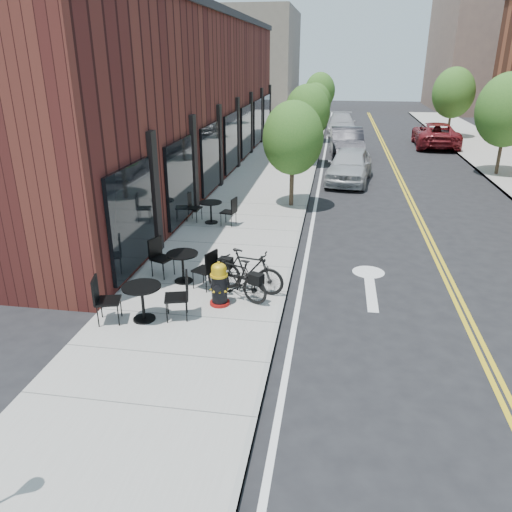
{
  "coord_description": "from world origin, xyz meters",
  "views": [
    {
      "loc": [
        0.96,
        -9.18,
        5.32
      ],
      "look_at": [
        -0.74,
        1.49,
        1.0
      ],
      "focal_mm": 35.0,
      "sensor_mm": 36.0,
      "label": 1
    }
  ],
  "objects_px": {
    "bistro_set_b": "(183,263)",
    "parked_car_a": "(350,165)",
    "parked_car_b": "(347,143)",
    "parked_car_far": "(435,135)",
    "bicycle_left": "(236,278)",
    "parked_car_c": "(341,124)",
    "fire_hydrant": "(219,284)",
    "bistro_set_a": "(142,298)",
    "bistro_set_c": "(211,209)",
    "bicycle_right": "(248,271)"
  },
  "relations": [
    {
      "from": "bistro_set_c",
      "to": "bicycle_right",
      "type": "bearing_deg",
      "value": -54.03
    },
    {
      "from": "bicycle_right",
      "to": "bistro_set_a",
      "type": "relative_size",
      "value": 0.9
    },
    {
      "from": "bistro_set_a",
      "to": "bistro_set_b",
      "type": "distance_m",
      "value": 2.03
    },
    {
      "from": "bistro_set_a",
      "to": "bistro_set_c",
      "type": "height_order",
      "value": "bistro_set_a"
    },
    {
      "from": "bicycle_right",
      "to": "bistro_set_b",
      "type": "xyz_separation_m",
      "value": [
        -1.69,
        0.31,
        -0.03
      ]
    },
    {
      "from": "bicycle_right",
      "to": "bistro_set_c",
      "type": "height_order",
      "value": "bicycle_right"
    },
    {
      "from": "parked_car_far",
      "to": "parked_car_a",
      "type": "bearing_deg",
      "value": 65.15
    },
    {
      "from": "bicycle_left",
      "to": "bistro_set_c",
      "type": "distance_m",
      "value": 5.76
    },
    {
      "from": "fire_hydrant",
      "to": "bistro_set_c",
      "type": "height_order",
      "value": "fire_hydrant"
    },
    {
      "from": "parked_car_b",
      "to": "parked_car_far",
      "type": "bearing_deg",
      "value": 35.93
    },
    {
      "from": "bicycle_left",
      "to": "parked_car_c",
      "type": "bearing_deg",
      "value": -159.77
    },
    {
      "from": "parked_car_c",
      "to": "bistro_set_c",
      "type": "bearing_deg",
      "value": -102.54
    },
    {
      "from": "bistro_set_b",
      "to": "bistro_set_c",
      "type": "bearing_deg",
      "value": 118.99
    },
    {
      "from": "bistro_set_b",
      "to": "parked_car_c",
      "type": "distance_m",
      "value": 27.53
    },
    {
      "from": "parked_car_c",
      "to": "bicycle_right",
      "type": "bearing_deg",
      "value": -96.21
    },
    {
      "from": "bistro_set_c",
      "to": "parked_car_far",
      "type": "xyz_separation_m",
      "value": [
        10.16,
        17.88,
        0.17
      ]
    },
    {
      "from": "bistro_set_a",
      "to": "parked_car_a",
      "type": "height_order",
      "value": "parked_car_a"
    },
    {
      "from": "parked_car_a",
      "to": "fire_hydrant",
      "type": "bearing_deg",
      "value": -95.52
    },
    {
      "from": "parked_car_b",
      "to": "bistro_set_b",
      "type": "bearing_deg",
      "value": -106.03
    },
    {
      "from": "fire_hydrant",
      "to": "bistro_set_a",
      "type": "height_order",
      "value": "fire_hydrant"
    },
    {
      "from": "bistro_set_b",
      "to": "bistro_set_c",
      "type": "xyz_separation_m",
      "value": [
        -0.46,
        4.72,
        -0.02
      ]
    },
    {
      "from": "bistro_set_a",
      "to": "parked_car_far",
      "type": "height_order",
      "value": "parked_car_far"
    },
    {
      "from": "bicycle_left",
      "to": "bistro_set_a",
      "type": "distance_m",
      "value": 2.18
    },
    {
      "from": "bicycle_left",
      "to": "bistro_set_b",
      "type": "height_order",
      "value": "bicycle_left"
    },
    {
      "from": "bistro_set_b",
      "to": "parked_car_a",
      "type": "height_order",
      "value": "parked_car_a"
    },
    {
      "from": "bistro_set_a",
      "to": "parked_car_c",
      "type": "distance_m",
      "value": 29.55
    },
    {
      "from": "bistro_set_c",
      "to": "parked_car_b",
      "type": "height_order",
      "value": "parked_car_b"
    },
    {
      "from": "parked_car_far",
      "to": "bicycle_left",
      "type": "bearing_deg",
      "value": 73.05
    },
    {
      "from": "bistro_set_b",
      "to": "bicycle_right",
      "type": "bearing_deg",
      "value": 13.16
    },
    {
      "from": "bistro_set_a",
      "to": "bistro_set_c",
      "type": "bearing_deg",
      "value": 75.78
    },
    {
      "from": "bicycle_left",
      "to": "bistro_set_b",
      "type": "bearing_deg",
      "value": -90.47
    },
    {
      "from": "parked_car_a",
      "to": "parked_car_c",
      "type": "xyz_separation_m",
      "value": [
        -0.39,
        15.31,
        -0.04
      ]
    },
    {
      "from": "bicycle_left",
      "to": "parked_car_c",
      "type": "height_order",
      "value": "parked_car_c"
    },
    {
      "from": "parked_car_b",
      "to": "fire_hydrant",
      "type": "bearing_deg",
      "value": -101.96
    },
    {
      "from": "fire_hydrant",
      "to": "parked_car_a",
      "type": "relative_size",
      "value": 0.23
    },
    {
      "from": "fire_hydrant",
      "to": "bistro_set_a",
      "type": "distance_m",
      "value": 1.72
    },
    {
      "from": "bicycle_left",
      "to": "parked_car_far",
      "type": "xyz_separation_m",
      "value": [
        8.23,
        23.3,
        0.14
      ]
    },
    {
      "from": "bistro_set_a",
      "to": "bistro_set_b",
      "type": "bearing_deg",
      "value": 66.65
    },
    {
      "from": "bistro_set_b",
      "to": "parked_car_far",
      "type": "distance_m",
      "value": 24.59
    },
    {
      "from": "bicycle_left",
      "to": "bistro_set_a",
      "type": "height_order",
      "value": "bistro_set_a"
    },
    {
      "from": "bistro_set_a",
      "to": "fire_hydrant",
      "type": "bearing_deg",
      "value": 17.76
    },
    {
      "from": "parked_car_b",
      "to": "parked_car_far",
      "type": "relative_size",
      "value": 0.9
    },
    {
      "from": "fire_hydrant",
      "to": "bistro_set_a",
      "type": "xyz_separation_m",
      "value": [
        -1.43,
        -0.95,
        0.02
      ]
    },
    {
      "from": "bicycle_right",
      "to": "parked_car_a",
      "type": "relative_size",
      "value": 0.39
    },
    {
      "from": "bistro_set_c",
      "to": "parked_car_far",
      "type": "bearing_deg",
      "value": 73.19
    },
    {
      "from": "bicycle_right",
      "to": "parked_car_a",
      "type": "distance_m",
      "value": 12.52
    },
    {
      "from": "fire_hydrant",
      "to": "bistro_set_c",
      "type": "distance_m",
      "value": 6.0
    },
    {
      "from": "bistro_set_b",
      "to": "parked_car_far",
      "type": "relative_size",
      "value": 0.33
    },
    {
      "from": "bicycle_left",
      "to": "bistro_set_c",
      "type": "xyz_separation_m",
      "value": [
        -1.93,
        5.42,
        -0.03
      ]
    },
    {
      "from": "parked_car_b",
      "to": "bistro_set_a",
      "type": "bearing_deg",
      "value": -105.5
    }
  ]
}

